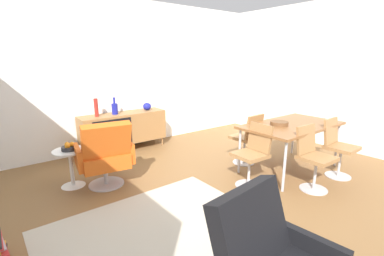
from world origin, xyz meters
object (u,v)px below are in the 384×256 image
Objects in this scene: dining_chair_front_left at (313,155)px; dining_chair_front_right at (338,145)px; dining_chair_near_window at (253,153)px; lounge_chair_red at (105,154)px; sideboard at (124,128)px; vase_cobalt at (147,106)px; dining_chair_back_left at (248,137)px; fruit_bowl at (69,147)px; vase_ceramic_small at (115,108)px; wooden_bowl_on_table at (279,123)px; side_table_round at (71,164)px; vase_sculptural_dark at (96,108)px; dining_table at (292,127)px.

dining_chair_front_right is (0.70, 0.00, 0.00)m from dining_chair_front_left.
dining_chair_near_window is 0.90× the size of lounge_chair_red.
sideboard is 0.63m from vase_cobalt.
dining_chair_front_right is 1.00× the size of dining_chair_near_window.
dining_chair_near_window is (-1.24, 0.56, 0.00)m from dining_chair_front_right.
dining_chair_front_right is 1.32m from dining_chair_back_left.
vase_cobalt is 0.81× the size of fruit_bowl.
dining_chair_near_window is (-0.54, -0.56, 0.00)m from dining_chair_back_left.
lounge_chair_red reaches higher than dining_chair_front_right.
vase_ceramic_small is (-0.15, 0.00, 0.39)m from sideboard.
wooden_bowl_on_table is at bearing 6.09° from dining_chair_near_window.
dining_chair_back_left is at bearing -20.32° from side_table_round.
vase_ceramic_small reaches higher than side_table_round.
vase_cobalt is 2.11m from dining_chair_back_left.
dining_chair_front_right is (0.58, -0.63, -0.30)m from wooden_bowl_on_table.
dining_chair_front_left is 1.65× the size of side_table_round.
dining_chair_back_left is (0.78, -1.93, -0.32)m from vase_cobalt.
dining_chair_near_window is at bearing -84.44° from vase_cobalt.
lounge_chair_red is at bearing -105.80° from vase_sculptural_dark.
dining_table is at bearing -27.51° from fruit_bowl.
sideboard is at bearing 106.97° from dining_chair_near_window.
wooden_bowl_on_table is at bearing 132.66° from dining_chair_front_right.
vase_sculptural_dark is at bearing 53.51° from side_table_round.
vase_cobalt is 0.31× the size of side_table_round.
vase_ceramic_small is 1.55m from side_table_round.
dining_chair_back_left reaches higher than dining_table.
side_table_round is (-0.37, 0.31, -0.15)m from lounge_chair_red.
dining_chair_back_left is 1.65× the size of side_table_round.
wooden_bowl_on_table reaches higher than fruit_bowl.
vase_sculptural_dark reaches higher than dining_chair_back_left.
dining_chair_front_left is at bearing -39.16° from fruit_bowl.
dining_table is at bearing -25.21° from lounge_chair_red.
vase_sculptural_dark reaches higher than dining_table.
vase_sculptural_dark is 3.95m from dining_chair_front_right.
sideboard is 2.99m from dining_table.
dining_table is at bearing -54.16° from vase_ceramic_small.
dining_chair_front_right is (2.00, -3.04, 0.03)m from sideboard.
dining_chair_front_right is (0.35, -0.56, -0.23)m from dining_table.
side_table_round is 2.60× the size of fruit_bowl.
dining_chair_near_window is (0.24, -2.49, -0.32)m from vase_cobalt.
wooden_bowl_on_table is (1.42, -2.42, 0.33)m from sideboard.
dining_table is at bearing 121.91° from dining_chair_front_right.
lounge_chair_red is 1.82× the size of side_table_round.
dining_chair_front_left reaches higher than sideboard.
dining_table is 0.25m from wooden_bowl_on_table.
side_table_round is at bearing 147.47° from dining_chair_front_right.
wooden_bowl_on_table is 0.30× the size of dining_chair_near_window.
vase_cobalt is 3.40m from dining_chair_front_right.
vase_sculptural_dark is at bearing 116.52° from dining_chair_near_window.
wooden_bowl_on_table is 3.01m from fruit_bowl.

